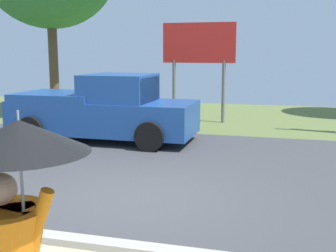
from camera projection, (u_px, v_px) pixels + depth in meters
ground_plane at (176, 159)px, 10.35m from camera, size 40.00×22.00×0.20m
pickup_truck at (104, 110)px, 12.23m from camera, size 5.20×2.28×1.88m
roadside_billboard at (199, 50)px, 15.22m from camera, size 2.60×0.12×3.50m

